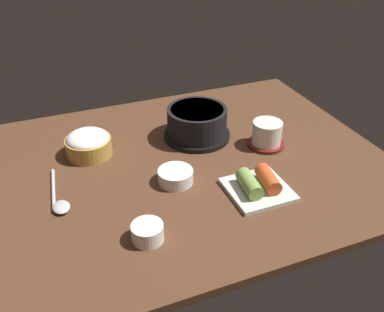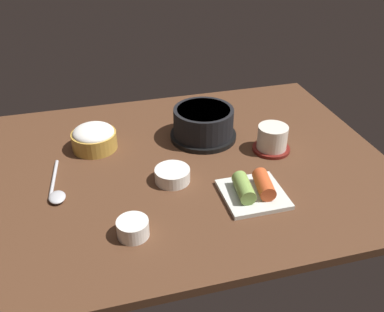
{
  "view_description": "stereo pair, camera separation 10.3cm",
  "coord_description": "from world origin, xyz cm",
  "px_view_note": "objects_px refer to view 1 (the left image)",
  "views": [
    {
      "loc": [
        -30.34,
        -82.34,
        60.25
      ],
      "look_at": [
        2.0,
        -2.0,
        5.0
      ],
      "focal_mm": 40.43,
      "sensor_mm": 36.0,
      "label": 1
    },
    {
      "loc": [
        -20.61,
        -85.6,
        60.25
      ],
      "look_at": [
        2.0,
        -2.0,
        5.0
      ],
      "focal_mm": 40.43,
      "sensor_mm": 36.0,
      "label": 2
    }
  ],
  "objects_px": {
    "banchan_cup_center": "(175,176)",
    "spoon": "(59,201)",
    "rice_bowl": "(88,143)",
    "kimchi_plate": "(258,185)",
    "tea_cup_with_saucer": "(267,135)",
    "stone_pot": "(197,123)",
    "side_bowl_near": "(147,232)"
  },
  "relations": [
    {
      "from": "kimchi_plate",
      "to": "spoon",
      "type": "relative_size",
      "value": 0.76
    },
    {
      "from": "tea_cup_with_saucer",
      "to": "side_bowl_near",
      "type": "distance_m",
      "value": 0.45
    },
    {
      "from": "kimchi_plate",
      "to": "rice_bowl",
      "type": "bearing_deg",
      "value": 137.11
    },
    {
      "from": "spoon",
      "to": "rice_bowl",
      "type": "bearing_deg",
      "value": 60.41
    },
    {
      "from": "tea_cup_with_saucer",
      "to": "kimchi_plate",
      "type": "bearing_deg",
      "value": -125.44
    },
    {
      "from": "tea_cup_with_saucer",
      "to": "kimchi_plate",
      "type": "xyz_separation_m",
      "value": [
        -0.12,
        -0.16,
        -0.02
      ]
    },
    {
      "from": "stone_pot",
      "to": "banchan_cup_center",
      "type": "distance_m",
      "value": 0.21
    },
    {
      "from": "stone_pot",
      "to": "tea_cup_with_saucer",
      "type": "relative_size",
      "value": 1.85
    },
    {
      "from": "banchan_cup_center",
      "to": "spoon",
      "type": "height_order",
      "value": "banchan_cup_center"
    },
    {
      "from": "rice_bowl",
      "to": "side_bowl_near",
      "type": "height_order",
      "value": "rice_bowl"
    },
    {
      "from": "rice_bowl",
      "to": "stone_pot",
      "type": "bearing_deg",
      "value": -4.04
    },
    {
      "from": "tea_cup_with_saucer",
      "to": "spoon",
      "type": "distance_m",
      "value": 0.53
    },
    {
      "from": "banchan_cup_center",
      "to": "kimchi_plate",
      "type": "relative_size",
      "value": 0.61
    },
    {
      "from": "tea_cup_with_saucer",
      "to": "side_bowl_near",
      "type": "xyz_separation_m",
      "value": [
        -0.39,
        -0.22,
        -0.01
      ]
    },
    {
      "from": "tea_cup_with_saucer",
      "to": "banchan_cup_center",
      "type": "height_order",
      "value": "tea_cup_with_saucer"
    },
    {
      "from": "kimchi_plate",
      "to": "stone_pot",
      "type": "bearing_deg",
      "value": 96.83
    },
    {
      "from": "tea_cup_with_saucer",
      "to": "kimchi_plate",
      "type": "height_order",
      "value": "tea_cup_with_saucer"
    },
    {
      "from": "tea_cup_with_saucer",
      "to": "spoon",
      "type": "xyz_separation_m",
      "value": [
        -0.53,
        -0.04,
        -0.03
      ]
    },
    {
      "from": "stone_pot",
      "to": "side_bowl_near",
      "type": "height_order",
      "value": "stone_pot"
    },
    {
      "from": "rice_bowl",
      "to": "tea_cup_with_saucer",
      "type": "xyz_separation_m",
      "value": [
        0.43,
        -0.13,
        0.0
      ]
    },
    {
      "from": "tea_cup_with_saucer",
      "to": "rice_bowl",
      "type": "bearing_deg",
      "value": 163.24
    },
    {
      "from": "tea_cup_with_saucer",
      "to": "banchan_cup_center",
      "type": "relative_size",
      "value": 1.18
    },
    {
      "from": "rice_bowl",
      "to": "spoon",
      "type": "relative_size",
      "value": 0.65
    },
    {
      "from": "rice_bowl",
      "to": "banchan_cup_center",
      "type": "relative_size",
      "value": 1.41
    },
    {
      "from": "rice_bowl",
      "to": "spoon",
      "type": "xyz_separation_m",
      "value": [
        -0.1,
        -0.17,
        -0.03
      ]
    },
    {
      "from": "banchan_cup_center",
      "to": "side_bowl_near",
      "type": "distance_m",
      "value": 0.19
    },
    {
      "from": "tea_cup_with_saucer",
      "to": "stone_pot",
      "type": "bearing_deg",
      "value": 143.53
    },
    {
      "from": "banchan_cup_center",
      "to": "kimchi_plate",
      "type": "distance_m",
      "value": 0.19
    },
    {
      "from": "kimchi_plate",
      "to": "spoon",
      "type": "bearing_deg",
      "value": 163.7
    },
    {
      "from": "banchan_cup_center",
      "to": "spoon",
      "type": "distance_m",
      "value": 0.26
    },
    {
      "from": "stone_pot",
      "to": "banchan_cup_center",
      "type": "relative_size",
      "value": 2.18
    },
    {
      "from": "banchan_cup_center",
      "to": "spoon",
      "type": "relative_size",
      "value": 0.46
    }
  ]
}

